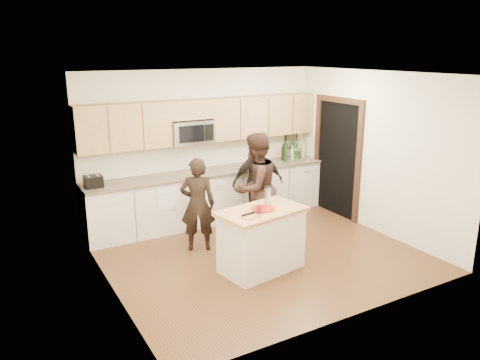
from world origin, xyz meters
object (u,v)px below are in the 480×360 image
woman_left (198,204)px  woman_right (258,182)px  toaster (93,181)px  woman_center (255,188)px  island (261,240)px

woman_left → woman_right: size_ratio=0.95×
woman_left → woman_right: (1.38, 0.49, 0.04)m
toaster → woman_right: 2.76m
woman_center → island: bearing=46.7°
island → toaster: size_ratio=4.78×
woman_left → woman_right: bearing=-135.0°
woman_left → woman_right: 1.47m
woman_center → woman_right: woman_center is taller
woman_left → woman_center: bearing=-163.3°
woman_right → woman_left: bearing=36.0°
woman_left → woman_center: (0.94, -0.15, 0.16)m
island → toaster: bearing=120.5°
island → toaster: (-1.78, 2.11, 0.58)m
toaster → woman_center: bearing=-27.6°
toaster → woman_right: woman_right is taller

